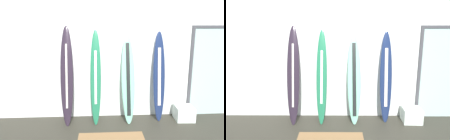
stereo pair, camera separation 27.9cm
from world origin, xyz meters
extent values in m
cube|color=silver|center=(0.00, 1.30, 1.40)|extent=(7.20, 0.20, 2.80)
ellipsoid|color=#291F2C|center=(-1.05, 0.92, 1.04)|extent=(0.27, 0.52, 2.08)
cube|color=beige|center=(-1.05, 0.88, 1.05)|extent=(0.05, 0.30, 1.31)
cone|color=black|center=(-1.05, 0.78, 0.18)|extent=(0.07, 0.09, 0.11)
ellipsoid|color=#22704B|center=(-0.45, 0.95, 1.00)|extent=(0.24, 0.48, 1.99)
cube|color=white|center=(-0.45, 0.92, 1.00)|extent=(0.05, 0.25, 1.11)
cone|color=black|center=(-0.45, 0.81, 0.18)|extent=(0.07, 0.09, 0.11)
ellipsoid|color=#81C9A9|center=(0.25, 0.94, 0.95)|extent=(0.30, 0.50, 1.90)
cube|color=black|center=(0.25, 0.91, 0.96)|extent=(0.09, 0.36, 1.52)
cone|color=black|center=(0.25, 0.81, 0.17)|extent=(0.07, 0.09, 0.11)
ellipsoid|color=navy|center=(0.93, 0.99, 0.98)|extent=(0.26, 0.36, 1.96)
cube|color=silver|center=(0.93, 0.96, 0.98)|extent=(0.07, 0.20, 1.25)
cube|color=white|center=(1.51, 0.90, 0.15)|extent=(0.41, 0.41, 0.31)
cube|color=silver|center=(2.21, 1.18, 1.01)|extent=(0.94, 0.02, 2.02)
cube|color=#47474C|center=(1.71, 1.18, 1.01)|extent=(0.06, 0.06, 2.02)
cube|color=#47474C|center=(2.21, 1.18, 2.05)|extent=(1.06, 0.06, 0.06)
cube|color=olive|center=(-0.20, -0.60, 0.44)|extent=(0.97, 0.30, 0.06)
camera|label=1|loc=(-0.35, -3.43, 2.11)|focal=34.01mm
camera|label=2|loc=(-0.07, -3.44, 2.11)|focal=34.01mm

